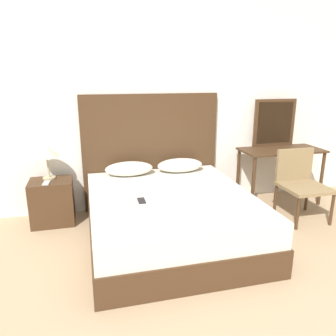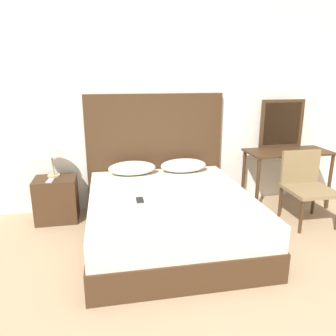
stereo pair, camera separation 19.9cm
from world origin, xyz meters
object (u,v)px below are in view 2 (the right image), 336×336
Objects in this scene: nightstand at (57,199)px; chair at (306,183)px; phone_on_bed at (140,200)px; table_lamp at (51,151)px; vanity_desk at (287,160)px; bed at (170,217)px; phone_on_nightstand at (50,181)px.

chair reaches higher than nightstand.
chair is at bearing 9.00° from phone_on_bed.
table_lamp is 2.97m from vanity_desk.
bed is 1.71m from chair.
phone_on_bed is (-0.32, -0.13, 0.27)m from bed.
nightstand is at bearing 169.29° from chair.
table_lamp reaches higher than nightstand.
bed is 1.61m from table_lamp.
phone_on_bed is 0.18× the size of chair.
nightstand is at bearing 71.07° from phone_on_nightstand.
bed is 12.60× the size of phone_on_bed.
table_lamp reaches higher than chair.
vanity_desk reaches higher than phone_on_nightstand.
bed is at bearing -26.78° from phone_on_nightstand.
table_lamp is (-1.26, 0.82, 0.58)m from bed.
phone_on_nightstand is (-1.27, 0.64, 0.28)m from bed.
vanity_desk is (2.02, 0.79, 0.11)m from phone_on_bed.
vanity_desk is (1.70, 0.66, 0.37)m from bed.
bed is 4.85× the size of table_lamp.
table_lamp is 2.53× the size of phone_on_nightstand.
table_lamp is 3.03m from chair.
bed is 1.44m from nightstand.
chair is (2.01, 0.32, -0.05)m from phone_on_bed.
nightstand is at bearing 178.48° from vanity_desk.
nightstand is (-1.24, 0.74, 0.01)m from bed.
vanity_desk reaches higher than nightstand.
phone_on_bed is at bearing -39.12° from phone_on_nightstand.
phone_on_bed is 1.37m from table_lamp.
phone_on_bed is at bearing -158.63° from vanity_desk.
chair is (-0.02, -0.47, -0.16)m from vanity_desk.
table_lamp is 0.47× the size of chair.
chair reaches higher than phone_on_nightstand.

